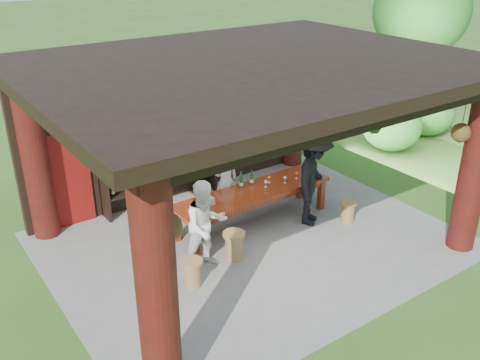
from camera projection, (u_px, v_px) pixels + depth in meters
ground at (252, 241)px, 10.34m from camera, size 90.00×90.00×0.00m
pavilion at (239, 131)px, 9.76m from camera, size 7.50×6.00×3.60m
wine_shelf at (159, 154)px, 11.34m from camera, size 2.63×0.40×2.31m
tasting_table at (253, 196)px, 10.70m from camera, size 3.43×0.94×0.75m
stool_near_left at (234, 245)px, 9.67m from camera, size 0.41×0.41×0.54m
stool_near_right at (348, 211)px, 10.94m from camera, size 0.35×0.35×0.45m
stool_far_left at (192, 272)px, 8.94m from camera, size 0.37×0.37×0.49m
host at (226, 182)px, 11.07m from camera, size 0.59×0.44×1.47m
guest_woman at (206, 225)px, 9.22m from camera, size 0.86×0.70×1.66m
guest_man at (313, 179)px, 10.62m from camera, size 1.45×1.34×1.96m
table_bottles at (245, 179)px, 10.80m from camera, size 0.34×0.18×0.31m
table_glasses at (279, 179)px, 10.96m from camera, size 0.85×0.27×0.15m
napkin_basket at (207, 202)px, 10.06m from camera, size 0.26×0.18×0.14m
shrubs at (307, 172)px, 11.97m from camera, size 15.91×9.90×1.36m
trees at (328, 35)px, 11.80m from camera, size 21.71×11.17×4.80m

